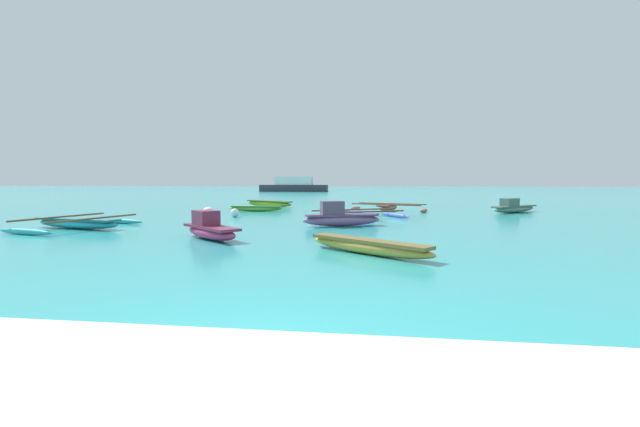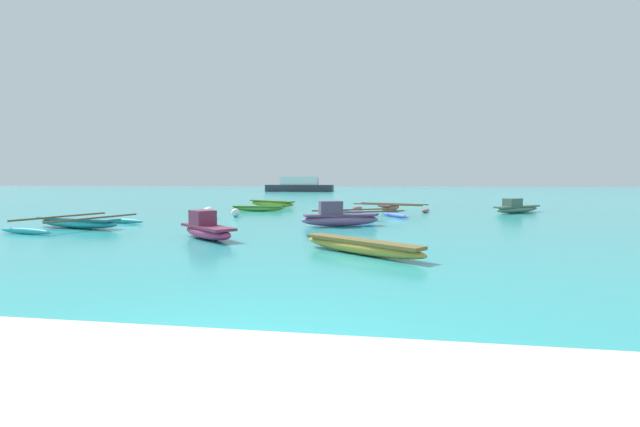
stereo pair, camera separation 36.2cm
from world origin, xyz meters
TOP-DOWN VIEW (x-y plane):
  - ground_plane at (0.00, 0.00)m, footprint 240.00×240.00m
  - moored_boat_0 at (8.65, 21.22)m, footprint 3.22×3.08m
  - moored_boat_1 at (-3.78, 8.80)m, footprint 2.49×2.34m
  - moored_boat_2 at (1.84, 21.53)m, footprint 4.56×2.87m
  - moored_boat_3 at (-0.21, 12.95)m, footprint 3.08×1.62m
  - moored_boat_4 at (0.32, 16.39)m, footprint 4.85×4.18m
  - moored_boat_5 at (-5.69, 20.21)m, footprint 3.09×0.58m
  - moored_boat_6 at (-9.71, 10.82)m, footprint 3.89×4.53m
  - moored_boat_7 at (-5.98, 24.33)m, footprint 3.80×2.60m
  - moored_boat_8 at (1.02, 6.75)m, footprint 3.20×2.60m
  - mooring_buoy_0 at (-5.59, 16.29)m, footprint 0.42×0.42m
  - mooring_buoy_1 at (-6.48, 15.24)m, footprint 0.56×0.56m
  - distant_ferry at (-11.89, 62.69)m, footprint 10.61×2.33m

SIDE VIEW (x-z plane):
  - ground_plane at x=0.00m, z-range 0.00..0.00m
  - moored_boat_5 at x=-5.69m, z-range 0.02..0.33m
  - moored_boat_4 at x=0.32m, z-range -0.02..0.38m
  - moored_boat_8 at x=1.02m, z-range 0.02..0.38m
  - moored_boat_6 at x=-9.71m, z-range -0.01..0.42m
  - moored_boat_2 at x=1.84m, z-range -0.01..0.42m
  - mooring_buoy_0 at x=-5.59m, z-range 0.00..0.42m
  - moored_boat_7 at x=-5.98m, z-range 0.02..0.44m
  - mooring_buoy_1 at x=-6.48m, z-range 0.00..0.56m
  - moored_boat_0 at x=8.65m, z-range -0.12..0.68m
  - moored_boat_1 at x=-3.78m, z-range -0.13..0.73m
  - moored_boat_3 at x=-0.21m, z-range -0.14..0.83m
  - distant_ferry at x=-11.89m, z-range -0.22..2.12m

